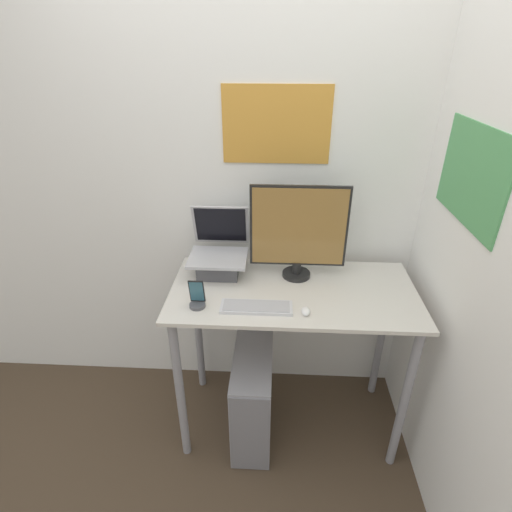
{
  "coord_description": "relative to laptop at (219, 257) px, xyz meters",
  "views": [
    {
      "loc": [
        -0.09,
        -1.34,
        1.97
      ],
      "look_at": [
        -0.18,
        0.3,
        1.09
      ],
      "focal_mm": 28.0,
      "sensor_mm": 36.0,
      "label": 1
    }
  ],
  "objects": [
    {
      "name": "cell_phone",
      "position": [
        -0.06,
        -0.31,
        -0.04
      ],
      "size": [
        0.07,
        0.07,
        0.14
      ],
      "color": "#4C4C51",
      "rests_on": "desk"
    },
    {
      "name": "monitor",
      "position": [
        0.4,
        -0.02,
        0.16
      ],
      "size": [
        0.48,
        0.14,
        0.48
      ],
      "color": "black",
      "rests_on": "desk"
    },
    {
      "name": "desk",
      "position": [
        0.38,
        -0.15,
        -0.24
      ],
      "size": [
        1.2,
        0.6,
        0.91
      ],
      "color": "beige",
      "rests_on": "ground_plane"
    },
    {
      "name": "wall_side_right",
      "position": [
        1.07,
        -0.45,
        0.31
      ],
      "size": [
        0.06,
        6.0,
        2.6
      ],
      "color": "white",
      "rests_on": "ground_plane"
    },
    {
      "name": "wall_back",
      "position": [
        0.38,
        0.23,
        0.31
      ],
      "size": [
        6.0,
        0.06,
        2.6
      ],
      "color": "white",
      "rests_on": "ground_plane"
    },
    {
      "name": "mouse",
      "position": [
        0.43,
        -0.34,
        -0.07
      ],
      "size": [
        0.04,
        0.06,
        0.03
      ],
      "color": "white",
      "rests_on": "desk"
    },
    {
      "name": "laptop",
      "position": [
        0.0,
        0.0,
        0.0
      ],
      "size": [
        0.29,
        0.29,
        0.33
      ],
      "color": "#4C4C51",
      "rests_on": "desk"
    },
    {
      "name": "keyboard",
      "position": [
        0.21,
        -0.32,
        -0.08
      ],
      "size": [
        0.33,
        0.11,
        0.02
      ],
      "color": "silver",
      "rests_on": "desk"
    },
    {
      "name": "computer_tower",
      "position": [
        0.19,
        -0.24,
        -0.73
      ],
      "size": [
        0.2,
        0.5,
        0.54
      ],
      "color": "gray",
      "rests_on": "ground_plane"
    },
    {
      "name": "ground_plane",
      "position": [
        0.38,
        -0.45,
        -0.99
      ],
      "size": [
        12.0,
        12.0,
        0.0
      ],
      "primitive_type": "plane",
      "color": "#473828"
    }
  ]
}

